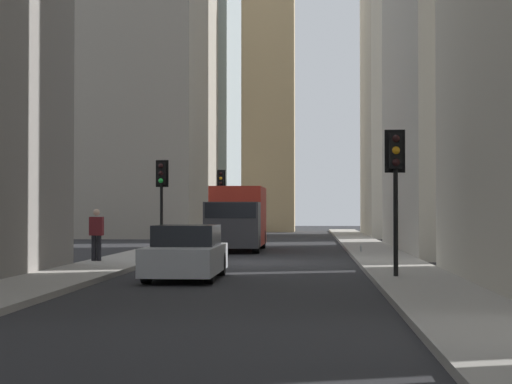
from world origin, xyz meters
name	(u,v)px	position (x,y,z in m)	size (l,w,h in m)	color
ground_plane	(257,263)	(0.00, 0.00, 0.00)	(135.00, 135.00, 0.00)	#262628
sidewalk_right	(128,260)	(0.00, 4.50, 0.07)	(90.00, 2.20, 0.14)	gray
sidewalk_left	(388,261)	(0.00, -4.50, 0.07)	(90.00, 2.20, 0.14)	gray
building_left_far	(438,52)	(30.04, -10.60, 12.67)	(12.29, 10.00, 25.34)	beige
building_right_far	(136,11)	(30.85, 10.60, 16.00)	(16.56, 10.50, 31.98)	gray
church_spire	(269,7)	(41.94, 1.65, 18.77)	(4.72, 4.72, 35.86)	#9E8966
delivery_truck	(237,218)	(8.38, 1.40, 1.46)	(6.46, 2.25, 2.84)	red
sedan_silver	(186,254)	(-7.18, 1.40, 0.66)	(4.30, 1.78, 1.42)	#B7BABF
traffic_light_foreground	(396,168)	(-7.63, -4.01, 2.87)	(0.43, 0.52, 3.73)	black
traffic_light_midblock	(161,184)	(4.94, 4.19, 2.86)	(0.43, 0.52, 3.71)	black
traffic_light_far_junction	(221,187)	(24.14, 3.78, 3.22)	(0.43, 0.52, 4.19)	black
pedestrian	(96,233)	(-1.70, 5.17, 1.07)	(0.26, 0.44, 1.71)	black
discarded_bottle	(361,249)	(5.33, -3.88, 0.25)	(0.07, 0.07, 0.27)	#999EA3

